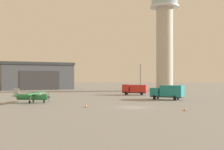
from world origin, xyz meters
TOP-DOWN VIEW (x-y plane):
  - ground_plane at (0.00, 0.00)m, footprint 400.00×400.00m
  - control_tower at (12.24, 56.35)m, footprint 10.06×10.06m
  - hangar at (-37.66, 67.02)m, footprint 32.81×29.40m
  - airplane_green at (-18.81, 6.83)m, footprint 7.32×9.31m
  - truck_box_teal at (7.78, 16.02)m, footprint 7.29×5.41m
  - truck_box_red at (1.06, 31.85)m, footprint 6.80×3.94m
  - light_post_north at (3.25, 45.66)m, footprint 0.44×0.44m
  - traffic_cone_near_left at (7.31, -4.43)m, footprint 0.36×0.36m
  - traffic_cone_mid_apron at (-7.61, -0.39)m, footprint 0.36×0.36m

SIDE VIEW (x-z plane):
  - ground_plane at x=0.00m, z-range 0.00..0.00m
  - traffic_cone_near_left at x=7.31m, z-range 0.00..0.56m
  - traffic_cone_mid_apron at x=-7.61m, z-range 0.00..0.56m
  - airplane_green at x=-18.81m, z-range -0.09..2.66m
  - truck_box_red at x=1.06m, z-range 0.20..3.02m
  - truck_box_teal at x=7.78m, z-range 0.16..3.25m
  - hangar at x=-37.66m, z-range 0.02..10.45m
  - light_post_north at x=3.25m, z-range 0.84..10.09m
  - control_tower at x=12.24m, z-range 0.81..39.16m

